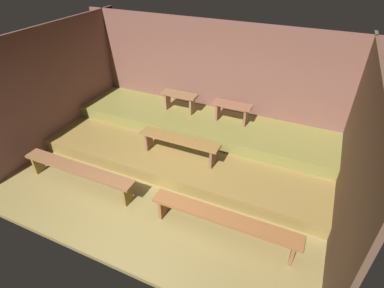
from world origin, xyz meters
name	(u,v)px	position (x,y,z in m)	size (l,w,h in m)	color
ground	(177,171)	(0.00, 2.01, -0.04)	(6.81, 4.82, 0.08)	olive
wall_back	(215,77)	(0.00, 4.05, 1.29)	(6.81, 0.06, 2.58)	brown
wall_left	(52,87)	(-3.04, 2.01, 1.29)	(0.06, 4.82, 2.58)	brown
wall_right	(354,155)	(3.04, 2.01, 1.29)	(0.06, 4.82, 2.58)	brown
platform_lower	(191,147)	(0.00, 2.71, 0.13)	(6.01, 2.63, 0.26)	olive
platform_middle	(202,124)	(0.00, 3.33, 0.40)	(6.01, 1.39, 0.26)	olive
bench_floor_left	(78,171)	(-1.45, 0.79, 0.38)	(2.41, 0.29, 0.45)	brown
bench_floor_right	(224,220)	(1.45, 0.79, 0.38)	(2.41, 0.29, 0.45)	brown
bench_lower_center	(179,142)	(0.02, 2.11, 0.63)	(1.68, 0.29, 0.45)	brown
bench_middle_left	(179,98)	(-0.65, 3.49, 0.86)	(0.86, 0.29, 0.45)	brown
bench_middle_right	(232,109)	(0.65, 3.49, 0.86)	(0.86, 0.29, 0.45)	brown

